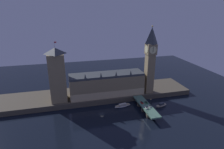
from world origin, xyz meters
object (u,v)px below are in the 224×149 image
Objects in this scene: pedestrian_near_rail at (146,110)px; street_lamp_mid at (151,101)px; car_southbound_lead at (150,106)px; pedestrian_mid_walk at (151,105)px; car_southbound_trail at (146,102)px; street_lamp_far at (136,96)px; boat_upstream at (123,106)px; car_northbound_trail at (146,108)px; victoria_tower at (57,75)px; car_northbound_lead at (142,103)px; street_lamp_near at (148,110)px; boat_downstream at (161,105)px; clock_tower at (150,59)px.

street_lamp_mid is at bearing 48.77° from pedestrian_near_rail.
pedestrian_mid_walk is (2.20, 1.78, 0.23)m from car_southbound_lead.
car_southbound_lead is 5.65m from street_lamp_mid.
car_southbound_lead reaches higher than car_southbound_trail.
street_lamp_far reaches higher than boat_upstream.
car_southbound_lead is at bearing -69.21° from street_lamp_far.
pedestrian_near_rail reaches higher than car_northbound_trail.
victoria_tower is at bearing 160.59° from car_southbound_trail.
car_northbound_lead is 10.69m from car_northbound_trail.
street_lamp_near is (77.98, -49.15, -23.44)m from victoria_tower.
street_lamp_mid is (2.60, -4.50, 3.36)m from car_southbound_trail.
car_southbound_trail is 0.61× the size of street_lamp_far.
pedestrian_near_rail reaches higher than car_southbound_lead.
car_northbound_lead is at bearing 115.94° from car_southbound_lead.
car_northbound_lead is 15.98m from pedestrian_near_rail.
pedestrian_mid_walk is (8.80, 8.56, 0.03)m from pedestrian_near_rail.
car_southbound_trail is at bearing 120.03° from street_lamp_mid.
car_northbound_trail reaches higher than car_southbound_lead.
pedestrian_near_rail is 12.27m from pedestrian_mid_walk.
car_northbound_lead is at bearing 142.74° from street_lamp_mid.
car_northbound_lead is 0.30× the size of boat_downstream.
pedestrian_near_rail is (78.38, -44.93, -26.51)m from victoria_tower.
street_lamp_near is at bearing -123.11° from street_lamp_mid.
street_lamp_mid is (7.00, -5.33, 3.30)m from car_northbound_lead.
victoria_tower is at bearing 177.95° from clock_tower.
pedestrian_near_rail is at bearing -113.19° from car_northbound_trail.
clock_tower is at bearing -2.05° from victoria_tower.
car_northbound_lead reaches higher than car_southbound_trail.
car_northbound_lead is 20.40m from boat_upstream.
car_northbound_lead is (80.58, -29.11, -26.66)m from victoria_tower.
boat_downstream is (21.66, -0.92, -5.47)m from car_northbound_lead.
car_southbound_trail is (-14.05, -26.39, -38.38)m from clock_tower.
clock_tower is 18.06× the size of car_northbound_lead.
street_lamp_mid reaches higher than street_lamp_near.
pedestrian_near_rail is 29.60m from boat_upstream.
pedestrian_mid_walk is 19.36m from street_lamp_far.
car_northbound_trail is 2.59× the size of pedestrian_mid_walk.
pedestrian_near_rail is at bearing -89.09° from street_lamp_far.
boat_downstream is at bearing -0.32° from car_southbound_trail.
car_northbound_lead is 2.54× the size of pedestrian_mid_walk.
car_northbound_trail is 0.66× the size of street_lamp_mid.
clock_tower is 43.64m from street_lamp_far.
car_northbound_trail reaches higher than car_northbound_lead.
car_southbound_lead is at bearing -24.18° from victoria_tower.
street_lamp_near reaches higher than pedestrian_near_rail.
street_lamp_mid is (0.40, 1.94, 3.13)m from pedestrian_mid_walk.
car_northbound_lead reaches higher than boat_upstream.
victoria_tower is at bearing 165.81° from street_lamp_far.
car_northbound_trail reaches higher than car_southbound_trail.
pedestrian_near_rail is (-2.20, -5.14, 0.09)m from car_northbound_trail.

